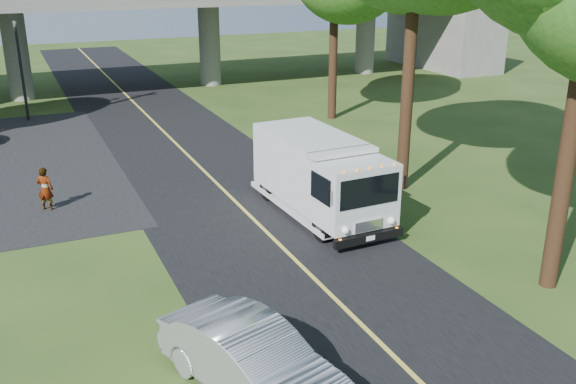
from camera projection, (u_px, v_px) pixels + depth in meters
ground at (390, 354)px, 13.97m from camera, size 120.00×120.00×0.00m
road at (236, 203)px, 22.55m from camera, size 7.00×90.00×0.02m
lane_line at (236, 202)px, 22.55m from camera, size 0.12×90.00×0.01m
overpass at (116, 19)px, 39.88m from camera, size 54.00×10.00×7.30m
traffic_signal at (20, 60)px, 32.92m from camera, size 0.18×0.22×5.20m
step_van at (319, 174)px, 21.10m from camera, size 2.57×6.37×2.64m
silver_sedan at (252, 360)px, 12.50m from camera, size 2.97×4.71×1.46m
pedestrian at (45, 189)px, 21.70m from camera, size 0.66×0.59×1.52m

